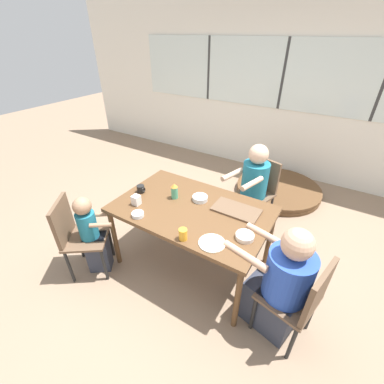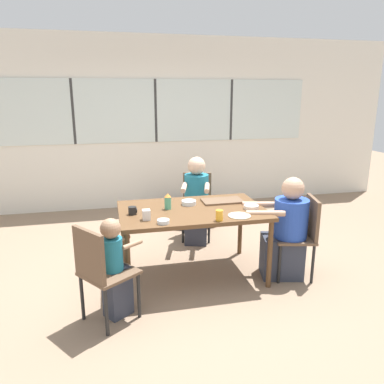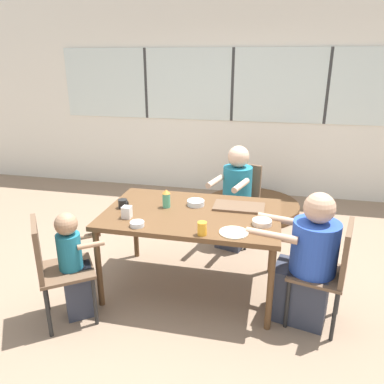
{
  "view_description": "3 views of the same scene",
  "coord_description": "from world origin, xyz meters",
  "views": [
    {
      "loc": [
        1.06,
        -1.71,
        2.2
      ],
      "look_at": [
        0.0,
        0.0,
        0.92
      ],
      "focal_mm": 24.0,
      "sensor_mm": 36.0,
      "label": 1
    },
    {
      "loc": [
        -0.82,
        -3.58,
        1.9
      ],
      "look_at": [
        0.0,
        0.0,
        0.92
      ],
      "focal_mm": 35.0,
      "sensor_mm": 36.0,
      "label": 2
    },
    {
      "loc": [
        0.64,
        -2.87,
        1.99
      ],
      "look_at": [
        0.0,
        0.0,
        0.92
      ],
      "focal_mm": 35.0,
      "sensor_mm": 36.0,
      "label": 3
    }
  ],
  "objects": [
    {
      "name": "chair_for_woman_green_shirt",
      "position": [
        0.32,
        1.11,
        0.52
      ],
      "size": [
        0.5,
        0.5,
        0.87
      ],
      "rotation": [
        0.0,
        0.0,
        -3.42
      ],
      "color": "brown",
      "rests_on": "ground_plane"
    },
    {
      "name": "milk_carton_small",
      "position": [
        -0.49,
        -0.24,
        0.79
      ],
      "size": [
        0.07,
        0.07,
        0.1
      ],
      "color": "silver",
      "rests_on": "dining_table"
    },
    {
      "name": "dining_table",
      "position": [
        0.0,
        0.0,
        0.68
      ],
      "size": [
        1.49,
        0.95,
        0.74
      ],
      "color": "brown",
      "rests_on": "ground_plane"
    },
    {
      "name": "juice_glass",
      "position": [
        0.17,
        -0.41,
        0.8
      ],
      "size": [
        0.07,
        0.07,
        0.1
      ],
      "color": "gold",
      "rests_on": "dining_table"
    },
    {
      "name": "folded_table_stack",
      "position": [
        0.4,
        1.94,
        0.06
      ],
      "size": [
        1.28,
        1.28,
        0.12
      ],
      "color": "brown",
      "rests_on": "ground_plane"
    },
    {
      "name": "coffee_mug",
      "position": [
        -0.61,
        -0.04,
        0.78
      ],
      "size": [
        0.09,
        0.08,
        0.08
      ],
      "color": "black",
      "rests_on": "dining_table"
    },
    {
      "name": "bowl_white_shallow",
      "position": [
        -0.35,
        -0.37,
        0.76
      ],
      "size": [
        0.11,
        0.11,
        0.04
      ],
      "color": "silver",
      "rests_on": "dining_table"
    },
    {
      "name": "food_tray_dark",
      "position": [
        0.38,
        0.18,
        0.75
      ],
      "size": [
        0.44,
        0.24,
        0.02
      ],
      "color": "brown",
      "rests_on": "dining_table"
    },
    {
      "name": "person_toddler",
      "position": [
        -0.81,
        -0.59,
        0.44
      ],
      "size": [
        0.37,
        0.34,
        0.9
      ],
      "rotation": [
        0.0,
        0.0,
        -0.94
      ],
      "color": "#333847",
      "rests_on": "ground_plane"
    },
    {
      "name": "person_man_blue_shirt",
      "position": [
        0.96,
        -0.23,
        0.48
      ],
      "size": [
        0.69,
        0.48,
        1.08
      ],
      "rotation": [
        0.0,
        0.0,
        1.34
      ],
      "color": "#333847",
      "rests_on": "ground_plane"
    },
    {
      "name": "chair_for_toddler",
      "position": [
        -0.93,
        -0.68,
        0.52
      ],
      "size": [
        0.56,
        0.56,
        0.87
      ],
      "rotation": [
        0.0,
        0.0,
        -0.94
      ],
      "color": "brown",
      "rests_on": "ground_plane"
    },
    {
      "name": "ground_plane",
      "position": [
        0.0,
        0.0,
        0.0
      ],
      "size": [
        16.0,
        16.0,
        0.0
      ],
      "primitive_type": "plane",
      "color": "#8C725B"
    },
    {
      "name": "plate_tortillas",
      "position": [
        0.39,
        -0.33,
        0.75
      ],
      "size": [
        0.22,
        0.22,
        0.01
      ],
      "color": "beige",
      "rests_on": "dining_table"
    },
    {
      "name": "chair_for_man_blue_shirt",
      "position": [
        1.12,
        -0.27,
        0.52
      ],
      "size": [
        0.48,
        0.48,
        0.87
      ],
      "rotation": [
        0.0,
        0.0,
        1.34
      ],
      "color": "brown",
      "rests_on": "ground_plane"
    },
    {
      "name": "person_woman_green_shirt",
      "position": [
        0.28,
        0.95,
        0.51
      ],
      "size": [
        0.46,
        0.63,
        1.11
      ],
      "rotation": [
        0.0,
        0.0,
        -3.42
      ],
      "color": "#333847",
      "rests_on": "ground_plane"
    },
    {
      "name": "sippy_cup",
      "position": [
        -0.24,
        0.05,
        0.83
      ],
      "size": [
        0.07,
        0.07,
        0.17
      ],
      "color": "#4CA57F",
      "rests_on": "dining_table"
    },
    {
      "name": "bowl_fruit",
      "position": [
        0.59,
        -0.14,
        0.76
      ],
      "size": [
        0.15,
        0.15,
        0.04
      ],
      "color": "silver",
      "rests_on": "dining_table"
    },
    {
      "name": "bowl_cereal",
      "position": [
        -0.0,
        0.15,
        0.77
      ],
      "size": [
        0.15,
        0.15,
        0.05
      ],
      "color": "silver",
      "rests_on": "dining_table"
    },
    {
      "name": "wall_back_with_windows",
      "position": [
        0.0,
        2.7,
        1.41
      ],
      "size": [
        8.4,
        0.08,
        2.8
      ],
      "color": "white",
      "rests_on": "ground_plane"
    }
  ]
}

